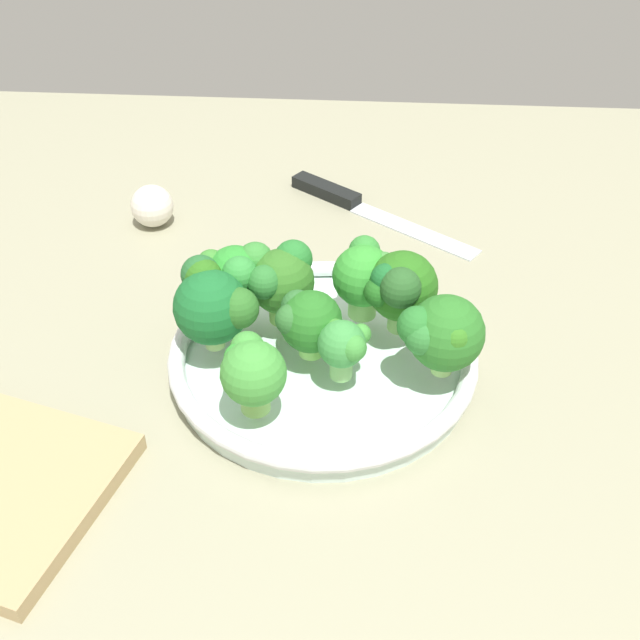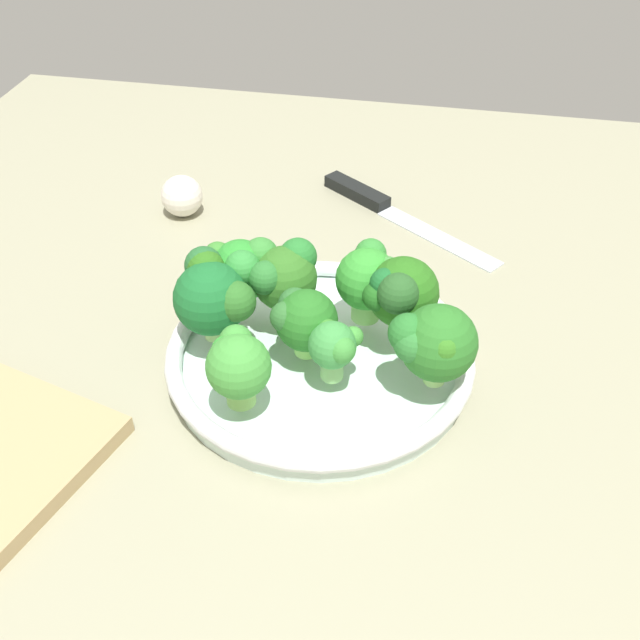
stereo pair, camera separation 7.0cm
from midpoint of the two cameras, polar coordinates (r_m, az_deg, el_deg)
The scene contains 13 objects.
ground_plane at distance 72.85cm, azimuth 5.03°, elevation -6.15°, with size 130.00×130.00×2.50cm, color gray.
bowl at distance 73.22cm, azimuth 2.75°, elevation -2.81°, with size 28.61×28.61×2.90cm.
broccoli_floret_0 at distance 73.32cm, azimuth 6.27°, elevation 2.94°, with size 6.08×6.54×7.43cm.
broccoli_floret_1 at distance 73.68cm, azimuth -2.96°, elevation 3.66°, with size 7.12×6.16×7.63cm.
broccoli_floret_2 at distance 72.79cm, azimuth 0.19°, elevation 3.05°, with size 6.12×6.65×7.85cm.
broccoli_floret_3 at distance 67.00cm, azimuth 4.01°, elevation -1.96°, with size 4.26×4.73×5.68cm.
broccoli_floret_4 at distance 70.76cm, azimuth -5.01°, elevation 1.84°, with size 7.81×7.64×7.98cm.
broccoli_floret_5 at distance 64.46cm, azimuth -2.90°, elevation -3.34°, with size 5.47×6.16×6.70cm.
broccoli_floret_6 at distance 67.01cm, azimuth 11.22°, elevation -1.63°, with size 7.62×6.75×7.69cm.
broccoli_floret_7 at distance 70.88cm, azimuth 8.66°, elevation 1.82°, with size 6.76×7.28×8.12cm.
broccoli_floret_8 at distance 69.27cm, azimuth 1.67°, elevation -0.05°, with size 5.91×5.64×6.47cm.
knife at distance 97.76cm, azimuth 6.79°, elevation 8.06°, with size 23.05×17.40×1.50cm.
garlic_bulb at distance 96.43cm, azimuth -7.92°, elevation 8.83°, with size 5.00×5.00×5.00cm, color silver.
Camera 2 is at (7.25, -51.23, 49.95)cm, focal length 44.17 mm.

